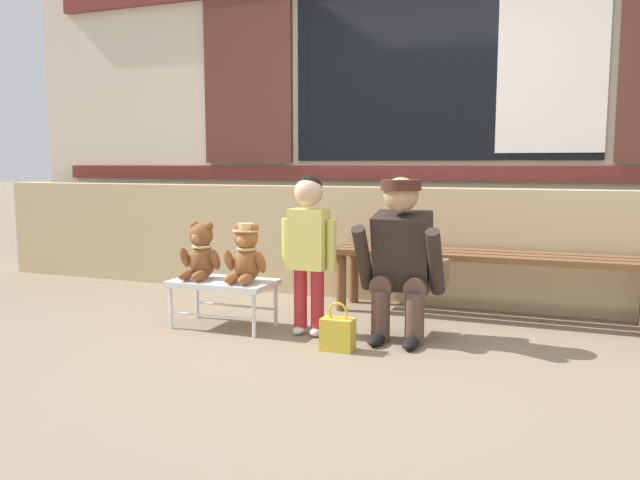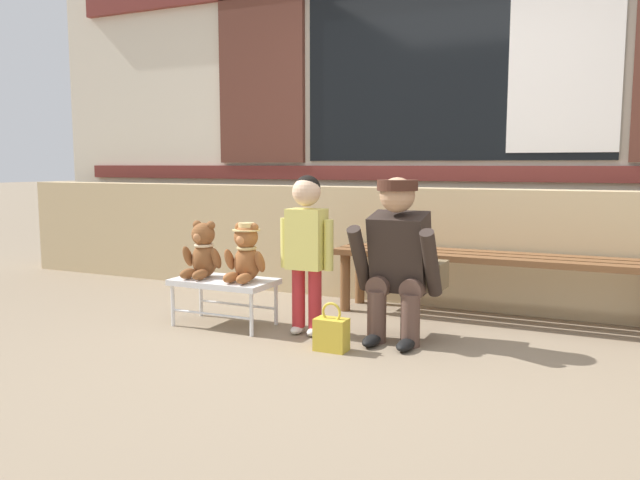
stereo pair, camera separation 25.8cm
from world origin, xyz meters
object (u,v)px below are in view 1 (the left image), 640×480
object	(u,v)px
teddy_bear_with_hat	(246,254)
small_display_bench	(223,285)
teddy_bear_plain	(201,253)
child_standing	(309,237)
adult_crouching	(403,258)
handbag_on_ground	(338,333)
wooden_bench_long	(486,263)

from	to	relation	value
teddy_bear_with_hat	small_display_bench	bearing A→B (deg)	-179.23
teddy_bear_plain	teddy_bear_with_hat	xyz separation A→B (m)	(0.32, 0.00, 0.01)
teddy_bear_with_hat	child_standing	distance (m)	0.42
adult_crouching	handbag_on_ground	world-z (taller)	adult_crouching
teddy_bear_with_hat	adult_crouching	xyz separation A→B (m)	(0.96, 0.13, 0.01)
small_display_bench	adult_crouching	distance (m)	1.14
small_display_bench	child_standing	size ratio (longest dim) A/B	0.67
teddy_bear_with_hat	child_standing	bearing A→B (deg)	5.11
small_display_bench	teddy_bear_with_hat	size ratio (longest dim) A/B	1.76
wooden_bench_long	child_standing	size ratio (longest dim) A/B	2.19
wooden_bench_long	small_display_bench	size ratio (longest dim) A/B	3.28
child_standing	adult_crouching	size ratio (longest dim) A/B	1.01
wooden_bench_long	child_standing	xyz separation A→B (m)	(-0.94, -0.80, 0.22)
wooden_bench_long	teddy_bear_with_hat	distance (m)	1.59
teddy_bear_plain	child_standing	bearing A→B (deg)	2.92
teddy_bear_plain	handbag_on_ground	xyz separation A→B (m)	(1.00, -0.21, -0.37)
handbag_on_ground	teddy_bear_plain	bearing A→B (deg)	168.00
adult_crouching	handbag_on_ground	bearing A→B (deg)	-128.90
teddy_bear_with_hat	handbag_on_ground	world-z (taller)	teddy_bear_with_hat
teddy_bear_plain	handbag_on_ground	world-z (taller)	teddy_bear_plain
wooden_bench_long	teddy_bear_plain	xyz separation A→B (m)	(-1.67, -0.84, 0.09)
teddy_bear_plain	adult_crouching	world-z (taller)	adult_crouching
small_display_bench	teddy_bear_plain	size ratio (longest dim) A/B	1.76
small_display_bench	child_standing	world-z (taller)	child_standing
wooden_bench_long	child_standing	world-z (taller)	child_standing
teddy_bear_plain	teddy_bear_with_hat	bearing A→B (deg)	0.13
child_standing	handbag_on_ground	size ratio (longest dim) A/B	3.52
small_display_bench	teddy_bear_with_hat	bearing A→B (deg)	0.77
handbag_on_ground	wooden_bench_long	bearing A→B (deg)	57.54
teddy_bear_with_hat	handbag_on_ground	size ratio (longest dim) A/B	1.34
wooden_bench_long	handbag_on_ground	world-z (taller)	wooden_bench_long
small_display_bench	handbag_on_ground	bearing A→B (deg)	-14.12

